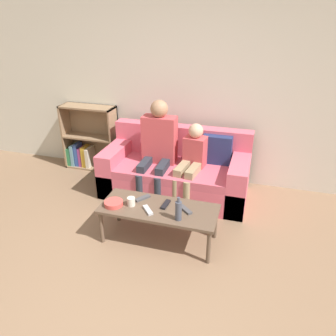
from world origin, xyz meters
name	(u,v)px	position (x,y,z in m)	size (l,w,h in m)	color
ground_plane	(112,311)	(0.00, 0.00, 0.00)	(22.00, 22.00, 0.00)	#84664C
wall_back	(189,84)	(0.00, 2.52, 1.30)	(12.00, 0.06, 2.60)	beige
couch	(177,173)	(0.00, 1.98, 0.28)	(1.81, 0.84, 0.81)	#DB5B70
bookshelf	(89,142)	(-1.46, 2.38, 0.39)	(0.79, 0.28, 0.95)	#8E7051
coffee_table	(159,211)	(0.08, 0.97, 0.35)	(1.17, 0.48, 0.39)	brown
person_adult	(158,143)	(-0.23, 1.92, 0.69)	(0.42, 0.60, 1.20)	#282D38
person_child	(192,159)	(0.21, 1.87, 0.54)	(0.32, 0.62, 0.95)	#9E8966
cup_near	(131,202)	(-0.19, 0.93, 0.43)	(0.08, 0.08, 0.09)	silver
tv_remote_0	(166,204)	(0.14, 1.03, 0.40)	(0.06, 0.17, 0.02)	black
tv_remote_1	(143,198)	(-0.13, 1.08, 0.40)	(0.14, 0.17, 0.02)	#47474C
tv_remote_2	(147,210)	(0.00, 0.88, 0.40)	(0.15, 0.16, 0.02)	#B7B7BC
tv_remote_3	(185,210)	(0.35, 1.00, 0.40)	(0.16, 0.15, 0.02)	#47474C
snack_bowl	(114,203)	(-0.36, 0.89, 0.41)	(0.19, 0.19, 0.05)	#DB4C47
bottle	(178,210)	(0.32, 0.83, 0.49)	(0.06, 0.06, 0.24)	#424756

